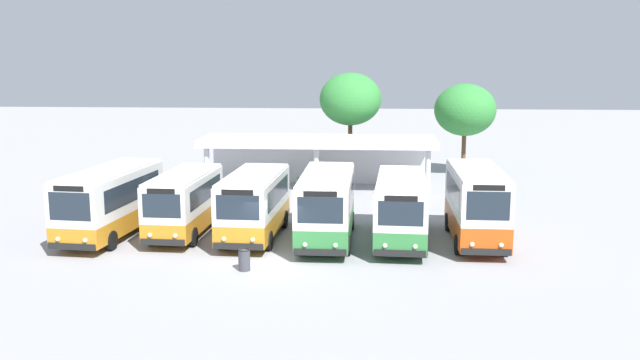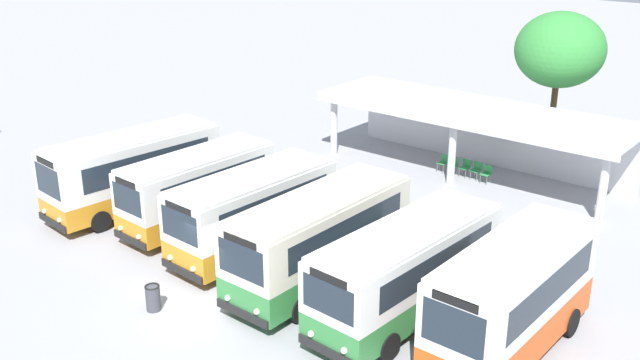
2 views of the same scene
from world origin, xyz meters
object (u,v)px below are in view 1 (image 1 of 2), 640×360
Objects in this scene: litter_bin_apron at (244,260)px; waiting_chair_fourth_seat at (328,182)px; city_bus_fifth_blue at (401,206)px; waiting_chair_end_by_column at (300,182)px; city_bus_fourth_amber at (327,204)px; city_bus_nearest_orange at (111,199)px; waiting_chair_second_from_end at (309,182)px; city_bus_middle_cream at (254,203)px; waiting_chair_fifth_seat at (337,183)px; city_bus_second_in_row at (185,201)px; city_bus_far_end_green at (476,202)px; waiting_chair_middle_seat at (319,182)px.

waiting_chair_fourth_seat is at bearing 82.33° from litter_bin_apron.
city_bus_fifth_blue is 14.08m from waiting_chair_end_by_column.
city_bus_fourth_amber is at bearing 57.56° from litter_bin_apron.
city_bus_nearest_orange is 1.03× the size of city_bus_fourth_amber.
city_bus_middle_cream is at bearing -97.35° from waiting_chair_second_from_end.
city_bus_nearest_orange is at bearing -122.38° from waiting_chair_end_by_column.
city_bus_nearest_orange reaches higher than waiting_chair_second_from_end.
waiting_chair_fourth_seat is 1.00× the size of waiting_chair_fifth_seat.
city_bus_second_in_row is at bearing 174.35° from city_bus_fourth_amber.
city_bus_second_in_row is at bearing 176.59° from city_bus_fifth_blue.
litter_bin_apron is at bearing -143.27° from city_bus_fifth_blue.
waiting_chair_end_by_column is 1.00× the size of waiting_chair_second_from_end.
city_bus_far_end_green is 8.17× the size of waiting_chair_second_from_end.
city_bus_second_in_row is 13.42m from waiting_chair_middle_seat.
city_bus_nearest_orange is 16.32m from waiting_chair_fifth_seat.
city_bus_fourth_amber is at bearing -89.56° from waiting_chair_fifth_seat.
waiting_chair_end_by_column is 1.21m from waiting_chair_middle_seat.
waiting_chair_end_by_column is at bearing -178.21° from waiting_chair_fourth_seat.
city_bus_far_end_green reaches higher than city_bus_second_in_row.
litter_bin_apron is (-1.77, -17.63, -0.07)m from waiting_chair_middle_seat.
waiting_chair_end_by_column and waiting_chair_middle_seat have the same top height.
city_bus_far_end_green is 15.36m from waiting_chair_second_from_end.
litter_bin_apron is at bearing -54.67° from city_bus_second_in_row.
city_bus_middle_cream is at bearing 179.52° from city_bus_far_end_green.
city_bus_far_end_green is (10.49, -0.09, 0.18)m from city_bus_middle_cream.
waiting_chair_middle_seat is (2.20, 12.47, -1.22)m from city_bus_middle_cream.
city_bus_fourth_amber is at bearing -178.13° from city_bus_far_end_green.
waiting_chair_middle_seat is at bearing 80.02° from city_bus_middle_cream.
city_bus_far_end_green reaches higher than waiting_chair_fourth_seat.
city_bus_middle_cream is at bearing 1.34° from city_bus_nearest_orange.
city_bus_second_in_row reaches higher than waiting_chair_fifth_seat.
city_bus_far_end_green is 15.12m from waiting_chair_middle_seat.
city_bus_middle_cream is 12.51m from waiting_chair_second_from_end.
city_bus_middle_cream is 0.92× the size of city_bus_fourth_amber.
city_bus_second_in_row is 13.06m from waiting_chair_second_from_end.
city_bus_nearest_orange is 9.18× the size of waiting_chair_second_from_end.
waiting_chair_second_from_end is 1.81m from waiting_chair_fifth_seat.
city_bus_middle_cream is 10.50m from city_bus_far_end_green.
waiting_chair_second_from_end is at bearing 179.83° from waiting_chair_fifth_seat.
city_bus_fifth_blue is 8.30m from litter_bin_apron.
city_bus_far_end_green is at bearing -54.41° from waiting_chair_second_from_end.
city_bus_second_in_row is 0.90× the size of city_bus_fifth_blue.
city_bus_nearest_orange reaches higher than waiting_chair_fifth_seat.
city_bus_fifth_blue reaches higher than waiting_chair_end_by_column.
litter_bin_apron reaches higher than waiting_chair_second_from_end.
waiting_chair_second_from_end is at bearing 86.18° from litter_bin_apron.
city_bus_second_in_row is 10.51m from city_bus_fifth_blue.
waiting_chair_middle_seat is at bearing 64.80° from city_bus_second_in_row.
waiting_chair_fourth_seat is (0.60, 0.01, 0.00)m from waiting_chair_middle_seat.
city_bus_fourth_amber is 12.92m from waiting_chair_middle_seat.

